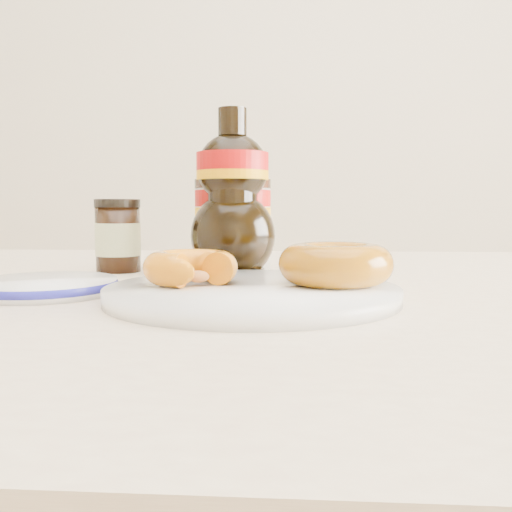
# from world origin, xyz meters

# --- Properties ---
(dining_table) EXTENTS (1.40, 0.90, 0.75)m
(dining_table) POSITION_xyz_m (0.00, 0.10, 0.67)
(dining_table) COLOR beige
(dining_table) RESTS_ON ground
(plate) EXTENTS (0.26, 0.26, 0.01)m
(plate) POSITION_xyz_m (0.02, -0.01, 0.76)
(plate) COLOR white
(plate) RESTS_ON dining_table
(donut_bitten) EXTENTS (0.11, 0.11, 0.03)m
(donut_bitten) POSITION_xyz_m (-0.04, 0.00, 0.78)
(donut_bitten) COLOR orange
(donut_bitten) RESTS_ON plate
(donut_whole) EXTENTS (0.11, 0.11, 0.04)m
(donut_whole) POSITION_xyz_m (0.09, 0.01, 0.78)
(donut_whole) COLOR #8E4D09
(donut_whole) RESTS_ON plate
(nutella_jar) EXTENTS (0.10, 0.10, 0.14)m
(nutella_jar) POSITION_xyz_m (-0.02, 0.21, 0.82)
(nutella_jar) COLOR white
(nutella_jar) RESTS_ON dining_table
(syrup_bottle) EXTENTS (0.12, 0.11, 0.20)m
(syrup_bottle) POSITION_xyz_m (-0.02, 0.17, 0.85)
(syrup_bottle) COLOR black
(syrup_bottle) RESTS_ON dining_table
(dark_jar) EXTENTS (0.06, 0.06, 0.09)m
(dark_jar) POSITION_xyz_m (-0.17, 0.20, 0.79)
(dark_jar) COLOR black
(dark_jar) RESTS_ON dining_table
(blue_rim_saucer) EXTENTS (0.14, 0.14, 0.01)m
(blue_rim_saucer) POSITION_xyz_m (-0.18, 0.02, 0.76)
(blue_rim_saucer) COLOR white
(blue_rim_saucer) RESTS_ON dining_table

